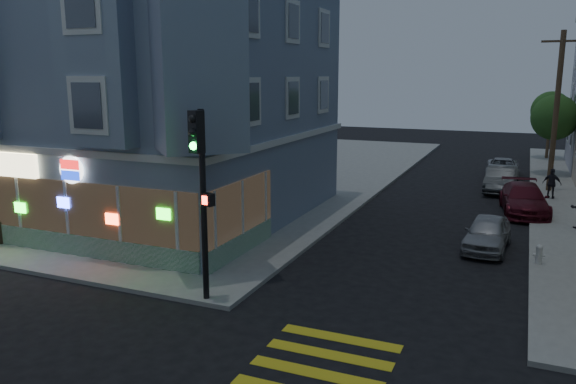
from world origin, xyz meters
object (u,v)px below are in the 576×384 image
Objects in this scene: pedestrian_b at (552,184)px; trash_can at (0,232)px; parked_car_a at (487,233)px; traffic_signal at (201,174)px; street_tree_far at (551,111)px; utility_pole at (556,110)px; street_tree_near at (555,118)px; parked_car_d at (502,168)px; fire_hydrant at (539,254)px; parked_car_b at (501,179)px; parked_car_c at (524,199)px.

pedestrian_b reaches higher than trash_can.
traffic_signal is (-7.37, -9.02, 3.31)m from parked_car_a.
traffic_signal reaches higher than pedestrian_b.
utility_pole is at bearing -90.82° from street_tree_far.
pedestrian_b is 1.82× the size of trash_can.
street_tree_near is 1.36× the size of parked_car_a.
fire_hydrant is at bearing -85.70° from parked_car_d.
fire_hydrant is (9.23, 7.47, -3.45)m from traffic_signal.
pedestrian_b is 3.11m from parked_car_b.
pedestrian_b reaches higher than parked_car_a.
street_tree_far is 15.39m from parked_car_b.
pedestrian_b is at bearing 61.93° from parked_car_c.
parked_car_b is 5.00× the size of trash_can.
street_tree_far is 1.18× the size of parked_car_b.
parked_car_b is (-2.66, 1.59, -0.23)m from pedestrian_b.
parked_car_a is 19.34m from trash_can.
street_tree_far is 1.20× the size of parked_car_d.
street_tree_far reaches higher than parked_car_d.
parked_car_c is (-1.30, -5.99, -4.07)m from utility_pole.
street_tree_near is 33.41m from trash_can.
parked_car_a is at bearing -91.30° from parked_car_d.
fire_hydrant is at bearing -92.53° from street_tree_near.
street_tree_far is (0.00, 8.00, 0.00)m from street_tree_near.
utility_pole is 28.96m from trash_can.
trash_can is (-10.59, 1.84, -3.37)m from traffic_signal.
traffic_signal is (-7.19, -26.25, 3.36)m from parked_car_d.
street_tree_near is at bearing 75.18° from parked_car_c.
parked_car_d is at bearing 121.87° from utility_pole.
fire_hydrant is at bearing 15.85° from trash_can.
street_tree_near is 29.63m from traffic_signal.
fire_hydrant is (1.92, -13.58, -0.22)m from parked_car_b.
parked_car_c is (-1.50, -19.99, -3.21)m from street_tree_far.
street_tree_far is 16.65m from pedestrian_b.
parked_car_b reaches higher than trash_can.
parked_car_d is 0.78× the size of traffic_signal.
parked_car_d is 6.24× the size of fire_hydrant.
street_tree_far is 3.24× the size of pedestrian_b.
trash_can is at bearing -128.55° from street_tree_near.
street_tree_far is at bearing 78.02° from parked_car_c.
parked_car_b is at bearing 98.03° from fire_hydrant.
street_tree_far is 20.30m from parked_car_c.
utility_pole is at bearing -91.91° from street_tree_near.
parked_car_b is (-2.82, -14.79, -3.19)m from street_tree_far.
parked_car_b is 0.90× the size of parked_car_c.
utility_pole is at bearing 44.27° from trash_can.
pedestrian_b is (-0.16, -8.39, -2.97)m from street_tree_near.
parked_car_d is (-0.12, 5.20, -0.13)m from parked_car_b.
street_tree_far is at bearing 90.00° from street_tree_near.
parked_car_c reaches higher than parked_car_a.
street_tree_near is at bearing 51.45° from trash_can.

